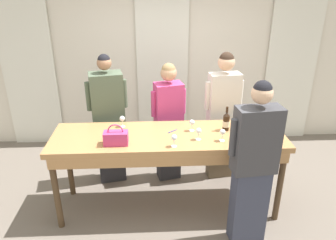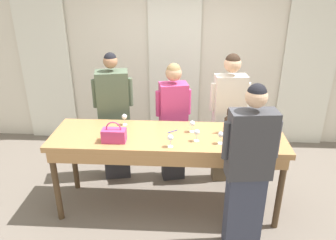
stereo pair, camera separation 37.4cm
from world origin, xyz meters
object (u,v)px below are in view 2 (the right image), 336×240
Objects in this scene: wine_glass_center_right at (192,124)px; guest_olive_jacket at (114,118)px; wine_glass_front_right at (256,132)px; wine_glass_back_mid at (221,135)px; host_pouring at (248,170)px; handbag at (114,135)px; wine_glass_center_mid at (236,136)px; wine_glass_back_left at (170,138)px; wine_glass_center_left at (197,133)px; guest_pink_top at (173,122)px; tasting_bar at (168,143)px; wine_bottle at (227,124)px; wine_glass_front_mid at (124,117)px; guest_cream_sweater at (228,117)px; wine_glass_front_left at (246,130)px.

guest_olive_jacket reaches higher than wine_glass_center_right.
wine_glass_front_right and wine_glass_back_mid have the same top height.
handbag is at bearing 164.17° from host_pouring.
wine_glass_back_mid is at bearing 174.86° from wine_glass_center_mid.
wine_glass_center_right is at bearing 128.36° from host_pouring.
wine_glass_center_mid is at bearing 7.18° from wine_glass_back_left.
handbag is at bearing -161.37° from wine_glass_center_right.
wine_glass_center_mid is 0.44m from host_pouring.
wine_glass_center_left is 0.87m from guest_pink_top.
wine_bottle is at bearing 9.35° from tasting_bar.
tasting_bar is 19.04× the size of wine_glass_front_mid.
guest_cream_sweater reaches higher than wine_glass_back_left.
guest_cream_sweater is (0.73, -0.00, 0.08)m from guest_pink_top.
tasting_bar is 19.04× the size of wine_glass_center_right.
wine_glass_center_left and wine_glass_center_right have the same top height.
handbag is 1.85× the size of wine_glass_front_left.
guest_olive_jacket is 1.52m from guest_cream_sweater.
host_pouring is at bearing -87.43° from guest_cream_sweater.
wine_glass_center_left and wine_glass_back_mid have the same top height.
guest_pink_top is at bearing 35.57° from wine_glass_front_mid.
wine_glass_front_left and wine_glass_center_right have the same top height.
wine_glass_center_right is at bearing 58.01° from wine_glass_back_left.
host_pouring is at bearing -78.32° from wine_bottle.
wine_bottle is 0.42m from wine_glass_center_left.
tasting_bar is at bearing 16.77° from handbag.
host_pouring is at bearing -57.87° from guest_pink_top.
guest_cream_sweater reaches higher than wine_glass_center_left.
guest_cream_sweater is (0.72, 0.94, -0.15)m from wine_glass_back_left.
wine_glass_back_left is at bearing -169.14° from wine_glass_back_mid.
handbag is at bearing -77.73° from guest_olive_jacket.
wine_glass_back_mid is at bearing -41.84° from wine_glass_center_right.
wine_glass_front_mid is at bearing -162.47° from guest_cream_sweater.
wine_glass_center_mid is at bearing -31.51° from wine_glass_center_right.
wine_glass_front_right is (0.09, -0.07, 0.00)m from wine_glass_front_left.
host_pouring is (0.78, -1.25, 0.06)m from guest_pink_top.
guest_cream_sweater reaches higher than handbag.
wine_glass_front_mid is 1.54m from wine_glass_front_right.
wine_glass_center_left is 1.00× the size of wine_glass_back_mid.
wine_glass_back_left is (-0.28, -0.15, -0.00)m from wine_glass_center_left.
guest_pink_top is (-0.54, 0.83, -0.23)m from wine_glass_back_mid.
wine_glass_center_mid is 0.08× the size of guest_cream_sweater.
wine_glass_front_left is 1.00× the size of wine_glass_front_mid.
guest_pink_top is at bearing 86.85° from tasting_bar.
wine_glass_center_left is at bearing -147.62° from wine_bottle.
wine_glass_center_left is at bearing -36.09° from guest_olive_jacket.
wine_glass_center_mid reaches higher than tasting_bar.
wine_glass_front_right is 0.40m from wine_glass_back_mid.
wine_glass_center_left is 0.08× the size of guest_pink_top.
wine_glass_front_mid is (-1.22, 0.15, -0.01)m from wine_bottle.
wine_glass_front_left is 1.00× the size of wine_glass_center_mid.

